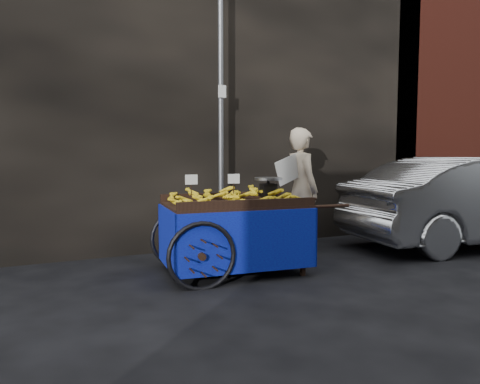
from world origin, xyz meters
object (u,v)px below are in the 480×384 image
vendor (301,190)px  plastic_bag (300,249)px  banana_cart (231,211)px  parked_car (476,202)px

vendor → plastic_bag: (-0.26, -0.40, -0.82)m
banana_cart → plastic_bag: (1.24, 0.35, -0.67)m
vendor → plastic_bag: bearing=144.8°
plastic_bag → parked_car: (3.03, -0.45, 0.60)m
vendor → parked_car: bearing=-108.9°
banana_cart → plastic_bag: bearing=21.2°
banana_cart → parked_car: parked_car is taller
banana_cart → plastic_bag: banana_cart is taller
plastic_bag → parked_car: bearing=-8.4°
banana_cart → parked_car: size_ratio=0.56×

